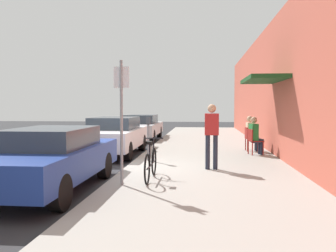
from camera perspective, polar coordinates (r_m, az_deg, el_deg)
name	(u,v)px	position (r m, az deg, el deg)	size (l,w,h in m)	color
ground_plane	(126,171)	(9.81, -6.82, -7.21)	(60.00, 60.00, 0.00)	#2D2D30
sidewalk_slab	(208,159)	(11.55, 6.38, -5.31)	(4.50, 32.00, 0.12)	#9E9B93
building_facade	(285,86)	(11.72, 18.31, 6.14)	(1.40, 32.00, 4.80)	#BC5442
parked_car_0	(50,158)	(7.83, -18.52, -4.85)	(1.80, 4.40, 1.31)	navy
parked_car_1	(114,135)	(12.94, -8.68, -1.47)	(1.80, 4.40, 1.37)	silver
parked_car_2	(141,127)	(18.45, -4.37, -0.12)	(1.80, 4.40, 1.31)	#B7B7BC
parking_meter	(148,135)	(10.71, -3.20, -1.52)	(0.12, 0.10, 1.32)	slate
street_sign	(121,112)	(7.42, -7.50, 2.17)	(0.32, 0.06, 2.60)	gray
bicycle_0	(151,164)	(7.99, -2.79, -6.09)	(0.46, 1.71, 0.90)	black
cafe_chair_0	(254,140)	(12.37, 13.60, -2.18)	(0.53, 0.53, 0.87)	maroon
seated_patron_0	(255,134)	(12.38, 13.87, -1.29)	(0.49, 0.44, 1.29)	#232838
cafe_chair_1	(250,137)	(13.35, 13.00, -1.78)	(0.47, 0.47, 0.87)	maroon
seated_patron_1	(251,132)	(13.35, 13.26, -0.96)	(0.44, 0.38, 1.29)	#232838
pedestrian_standing	(212,131)	(9.27, 7.04, -0.83)	(0.36, 0.22, 1.70)	#232838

